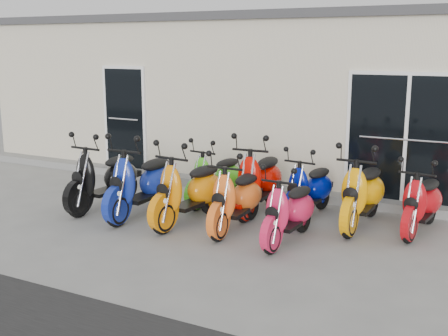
{
  "coord_description": "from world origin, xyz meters",
  "views": [
    {
      "loc": [
        4.18,
        -7.4,
        2.71
      ],
      "look_at": [
        0.0,
        0.6,
        0.75
      ],
      "focal_mm": 45.0,
      "sensor_mm": 36.0,
      "label": 1
    }
  ],
  "objects": [
    {
      "name": "scooter_front_orange_a",
      "position": [
        -0.2,
        -0.2,
        0.68
      ],
      "size": [
        0.86,
        1.91,
        1.37
      ],
      "primitive_type": null,
      "rotation": [
        0.0,
        0.0,
        -0.1
      ],
      "color": "orange",
      "rests_on": "ground"
    },
    {
      "name": "roof_cap",
      "position": [
        0.0,
        5.2,
        3.28
      ],
      "size": [
        14.2,
        6.2,
        0.16
      ],
      "primitive_type": "cube",
      "color": "#3F3F42",
      "rests_on": "building"
    },
    {
      "name": "door_left",
      "position": [
        -3.2,
        2.17,
        1.26
      ],
      "size": [
        1.07,
        0.08,
        2.22
      ],
      "primitive_type": "cube",
      "color": "black",
      "rests_on": "front_step"
    },
    {
      "name": "door_right",
      "position": [
        2.6,
        2.17,
        1.26
      ],
      "size": [
        2.02,
        0.08,
        2.22
      ],
      "primitive_type": "cube",
      "color": "black",
      "rests_on": "front_step"
    },
    {
      "name": "scooter_front_red",
      "position": [
        1.5,
        -0.3,
        0.59
      ],
      "size": [
        0.68,
        1.63,
        1.18
      ],
      "primitive_type": null,
      "rotation": [
        0.0,
        0.0,
        -0.06
      ],
      "color": "#E51D4D",
      "rests_on": "ground"
    },
    {
      "name": "scooter_back_green",
      "position": [
        -0.36,
        0.99,
        0.6
      ],
      "size": [
        0.81,
        1.7,
        1.2
      ],
      "primitive_type": null,
      "rotation": [
        0.0,
        0.0,
        -0.14
      ],
      "color": "#4CD61F",
      "rests_on": "ground"
    },
    {
      "name": "scooter_back_red",
      "position": [
        0.52,
        0.86,
        0.69
      ],
      "size": [
        0.8,
        1.92,
        1.39
      ],
      "primitive_type": null,
      "rotation": [
        0.0,
        0.0,
        0.06
      ],
      "color": "red",
      "rests_on": "ground"
    },
    {
      "name": "scooter_front_black",
      "position": [
        -1.9,
        -0.14,
        0.68
      ],
      "size": [
        0.75,
        1.87,
        1.36
      ],
      "primitive_type": null,
      "rotation": [
        0.0,
        0.0,
        -0.04
      ],
      "color": "black",
      "rests_on": "ground"
    },
    {
      "name": "scooter_back_extra",
      "position": [
        3.08,
        0.99,
        0.6
      ],
      "size": [
        0.78,
        1.68,
        1.2
      ],
      "primitive_type": null,
      "rotation": [
        0.0,
        0.0,
        -0.12
      ],
      "color": "#BB0B12",
      "rests_on": "ground"
    },
    {
      "name": "building",
      "position": [
        0.0,
        5.2,
        1.6
      ],
      "size": [
        14.0,
        6.0,
        3.2
      ],
      "primitive_type": "cube",
      "color": "beige",
      "rests_on": "ground"
    },
    {
      "name": "ground",
      "position": [
        0.0,
        0.0,
        0.0
      ],
      "size": [
        80.0,
        80.0,
        0.0
      ],
      "primitive_type": "plane",
      "color": "gray",
      "rests_on": "ground"
    },
    {
      "name": "scooter_back_yellow",
      "position": [
        2.23,
        0.88,
        0.68
      ],
      "size": [
        0.73,
        1.86,
        1.36
      ],
      "primitive_type": null,
      "rotation": [
        0.0,
        0.0,
        -0.03
      ],
      "color": "#FFA103",
      "rests_on": "ground"
    },
    {
      "name": "scooter_front_orange_b",
      "position": [
        0.6,
        -0.14,
        0.64
      ],
      "size": [
        0.66,
        1.73,
        1.27
      ],
      "primitive_type": null,
      "rotation": [
        0.0,
        0.0,
        0.02
      ],
      "color": "orange",
      "rests_on": "ground"
    },
    {
      "name": "scooter_front_blue",
      "position": [
        -1.08,
        -0.21,
        0.71
      ],
      "size": [
        0.72,
        1.92,
        1.41
      ],
      "primitive_type": null,
      "rotation": [
        0.0,
        0.0,
        0.01
      ],
      "color": "navy",
      "rests_on": "ground"
    },
    {
      "name": "front_step",
      "position": [
        0.0,
        2.02,
        0.07
      ],
      "size": [
        14.0,
        0.4,
        0.15
      ],
      "primitive_type": "cube",
      "color": "gray",
      "rests_on": "ground"
    },
    {
      "name": "scooter_back_blue",
      "position": [
        1.35,
        0.99,
        0.6
      ],
      "size": [
        0.78,
        1.68,
        1.2
      ],
      "primitive_type": null,
      "rotation": [
        0.0,
        0.0,
        -0.12
      ],
      "color": "#010E86",
      "rests_on": "ground"
    }
  ]
}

